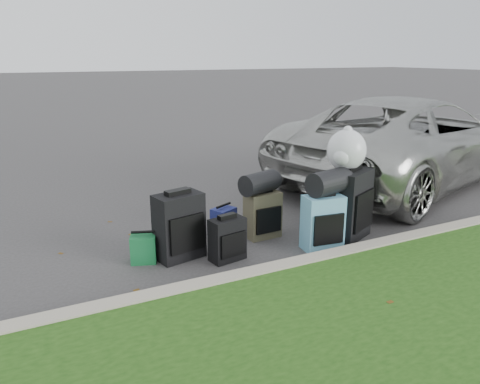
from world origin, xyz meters
name	(u,v)px	position (x,y,z in m)	size (l,w,h in m)	color
ground	(255,239)	(0.00, 0.00, 0.00)	(120.00, 120.00, 0.00)	#383535
curb	(302,266)	(0.00, -1.00, 0.07)	(120.00, 0.18, 0.15)	#9E937F
suv	(409,140)	(3.58, 1.15, 0.73)	(2.43, 5.28, 1.47)	#B7B7B2
suitcase_small_black	(227,239)	(-0.54, -0.38, 0.23)	(0.37, 0.21, 0.47)	black
suitcase_large_black_left	(179,226)	(-0.98, -0.09, 0.36)	(0.50, 0.30, 0.72)	black
suitcase_olive	(263,215)	(0.12, 0.04, 0.28)	(0.41, 0.25, 0.56)	#3B3727
suitcase_teal	(323,223)	(0.55, -0.58, 0.31)	(0.44, 0.26, 0.63)	teal
suitcase_large_black_right	(350,204)	(1.04, -0.44, 0.42)	(0.55, 0.33, 0.83)	black
tote_green	(144,249)	(-1.36, -0.02, 0.15)	(0.26, 0.21, 0.30)	#166432
tote_navy	(224,220)	(-0.22, 0.42, 0.15)	(0.27, 0.22, 0.29)	navy
duffel_left	(259,183)	(0.07, 0.03, 0.68)	(0.25, 0.25, 0.47)	black
duffel_right	(329,182)	(0.63, -0.55, 0.76)	(0.28, 0.28, 0.49)	black
trash_bag	(347,150)	(0.99, -0.38, 1.06)	(0.46, 0.46, 0.46)	silver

